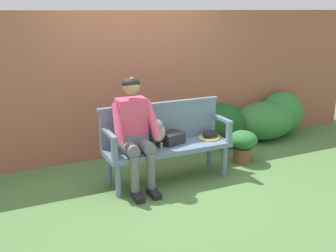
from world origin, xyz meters
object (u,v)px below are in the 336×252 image
object	(u,v)px
baseball_glove	(210,134)
potted_plant	(243,143)
sports_bag	(172,138)
garden_bench	(168,150)
person_seated	(134,129)
dog_on_bench	(158,132)
tennis_racket	(208,137)

from	to	relation	value
baseball_glove	potted_plant	size ratio (longest dim) A/B	0.49
sports_bag	potted_plant	size ratio (longest dim) A/B	0.62
garden_bench	person_seated	bearing A→B (deg)	-178.47
person_seated	sports_bag	xyz separation A→B (m)	(0.52, 0.06, -0.20)
person_seated	dog_on_bench	bearing A→B (deg)	4.53
person_seated	sports_bag	size ratio (longest dim) A/B	4.75
garden_bench	potted_plant	bearing A→B (deg)	5.71
baseball_glove	potted_plant	distance (m)	0.62
sports_bag	potted_plant	bearing A→B (deg)	3.89
tennis_racket	person_seated	bearing A→B (deg)	-176.36
person_seated	garden_bench	bearing A→B (deg)	1.53
tennis_racket	baseball_glove	bearing A→B (deg)	11.19
baseball_glove	garden_bench	bearing A→B (deg)	178.76
garden_bench	potted_plant	size ratio (longest dim) A/B	3.49
tennis_racket	baseball_glove	size ratio (longest dim) A/B	2.60
garden_bench	tennis_racket	size ratio (longest dim) A/B	2.76
person_seated	tennis_racket	bearing A→B (deg)	3.64
baseball_glove	potted_plant	xyz separation A→B (m)	(0.57, 0.06, -0.23)
person_seated	tennis_racket	distance (m)	1.07
person_seated	tennis_racket	world-z (taller)	person_seated
person_seated	potted_plant	distance (m)	1.72
garden_bench	person_seated	size ratio (longest dim) A/B	1.19
tennis_racket	potted_plant	size ratio (longest dim) A/B	1.27
baseball_glove	sports_bag	distance (m)	0.56
tennis_racket	sports_bag	distance (m)	0.53
garden_bench	potted_plant	world-z (taller)	garden_bench
garden_bench	baseball_glove	size ratio (longest dim) A/B	7.19
person_seated	potted_plant	xyz separation A→B (m)	(1.65, 0.13, -0.46)
dog_on_bench	sports_bag	size ratio (longest dim) A/B	1.34
baseball_glove	tennis_racket	bearing A→B (deg)	-175.59
person_seated	dog_on_bench	xyz separation A→B (m)	(0.31, 0.02, -0.08)
garden_bench	dog_on_bench	size ratio (longest dim) A/B	4.22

